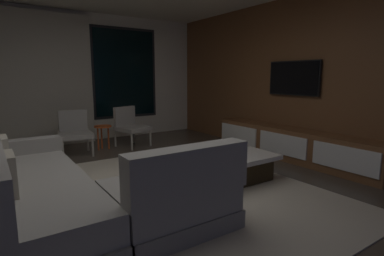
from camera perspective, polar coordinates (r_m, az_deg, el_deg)
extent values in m
plane|color=#473D33|center=(3.65, -9.42, -12.68)|extent=(9.20, 9.20, 0.00)
cube|color=silver|center=(6.88, -22.85, 8.66)|extent=(6.60, 0.12, 2.70)
cube|color=black|center=(7.20, -12.47, 9.99)|extent=(1.52, 0.02, 2.02)
cube|color=black|center=(7.18, -12.42, 9.99)|extent=(1.40, 0.03, 1.90)
cube|color=#BCB5A3|center=(6.61, -27.21, 7.91)|extent=(2.10, 0.12, 2.60)
cube|color=brown|center=(5.41, 21.35, 8.69)|extent=(0.12, 7.80, 2.70)
cube|color=beige|center=(3.71, -3.75, -12.07)|extent=(3.20, 3.80, 0.01)
cube|color=gray|center=(3.39, -26.71, -13.73)|extent=(0.90, 2.50, 0.18)
cube|color=#9E9991|center=(3.32, -26.98, -10.39)|extent=(0.86, 2.42, 0.24)
cube|color=#9E9991|center=(4.37, -29.17, -3.05)|extent=(0.90, 0.20, 0.18)
cube|color=gray|center=(2.96, -4.46, -16.16)|extent=(1.10, 0.90, 0.18)
cube|color=#9E9991|center=(2.88, -4.52, -12.39)|extent=(1.07, 0.86, 0.24)
cube|color=#9E9991|center=(2.49, -0.57, -8.09)|extent=(1.10, 0.20, 0.40)
cube|color=beige|center=(3.76, -31.89, -4.09)|extent=(0.10, 0.36, 0.36)
cube|color=#B2A893|center=(2.93, -31.11, -7.55)|extent=(0.10, 0.36, 0.36)
cube|color=black|center=(4.23, 5.41, -7.27)|extent=(1.00, 1.00, 0.30)
cube|color=white|center=(4.18, 5.44, -4.91)|extent=(1.16, 1.16, 0.06)
cube|color=gold|center=(3.93, 5.67, -5.18)|extent=(0.24, 0.17, 0.03)
cube|color=#8C9EA6|center=(3.94, 5.73, -4.77)|extent=(0.23, 0.19, 0.02)
cube|color=#65B58E|center=(3.94, 5.64, -4.37)|extent=(0.21, 0.14, 0.03)
cylinder|color=#B2ADA0|center=(6.15, -7.79, -1.69)|extent=(0.04, 0.04, 0.36)
cylinder|color=#B2ADA0|center=(5.84, -11.21, -2.40)|extent=(0.04, 0.04, 0.36)
cylinder|color=#B2ADA0|center=(6.51, -10.82, -1.14)|extent=(0.04, 0.04, 0.36)
cylinder|color=#B2ADA0|center=(6.22, -14.18, -1.76)|extent=(0.04, 0.04, 0.36)
cube|color=#9E9991|center=(6.14, -11.06, -0.08)|extent=(0.68, 0.69, 0.08)
cube|color=#9E9991|center=(6.29, -12.54, 2.21)|extent=(0.49, 0.22, 0.38)
cylinder|color=#B2ADA0|center=(5.55, -18.10, -3.30)|extent=(0.04, 0.04, 0.36)
cylinder|color=#B2ADA0|center=(5.50, -23.04, -3.73)|extent=(0.04, 0.04, 0.36)
cylinder|color=#B2ADA0|center=(6.04, -18.92, -2.33)|extent=(0.04, 0.04, 0.36)
cylinder|color=#B2ADA0|center=(5.99, -23.46, -2.71)|extent=(0.04, 0.04, 0.36)
cube|color=#9E9991|center=(5.73, -20.99, -1.24)|extent=(0.60, 0.62, 0.08)
cube|color=#9E9991|center=(5.93, -21.41, 1.33)|extent=(0.49, 0.13, 0.38)
cylinder|color=#BF4C1E|center=(5.99, -17.19, -1.85)|extent=(0.03, 0.03, 0.46)
cylinder|color=#BF4C1E|center=(6.05, -15.38, -1.66)|extent=(0.03, 0.03, 0.46)
cylinder|color=#BF4C1E|center=(6.11, -16.57, -1.60)|extent=(0.03, 0.03, 0.46)
cylinder|color=#BF4C1E|center=(5.98, -16.38, 0.30)|extent=(0.32, 0.32, 0.02)
cube|color=brown|center=(5.36, 18.06, -2.88)|extent=(0.44, 3.10, 0.52)
cube|color=white|center=(4.61, 26.60, -5.10)|extent=(0.02, 0.93, 0.33)
cube|color=white|center=(5.18, 16.49, -2.94)|extent=(0.02, 0.93, 0.33)
cube|color=white|center=(5.88, 8.61, -1.18)|extent=(0.02, 0.93, 0.33)
cube|color=black|center=(4.90, 25.57, -6.20)|extent=(0.33, 0.68, 0.19)
cube|color=tan|center=(4.79, 28.26, -6.93)|extent=(0.03, 0.04, 0.17)
cube|color=#AACF88|center=(4.82, 27.34, -6.69)|extent=(0.03, 0.04, 0.17)
cube|color=#449AB7|center=(4.86, 26.44, -6.61)|extent=(0.03, 0.04, 0.15)
cube|color=#B5C990|center=(4.91, 25.55, -6.44)|extent=(0.03, 0.04, 0.15)
cube|color=#429BB7|center=(4.95, 24.69, -6.23)|extent=(0.03, 0.04, 0.15)
cube|color=#6557D3|center=(4.99, 23.84, -5.91)|extent=(0.03, 0.04, 0.17)
cube|color=gray|center=(5.03, 23.00, -5.77)|extent=(0.03, 0.04, 0.17)
cube|color=black|center=(5.47, 18.54, 8.85)|extent=(0.04, 1.00, 0.58)
cube|color=black|center=(5.47, 18.51, 8.86)|extent=(0.05, 0.96, 0.54)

